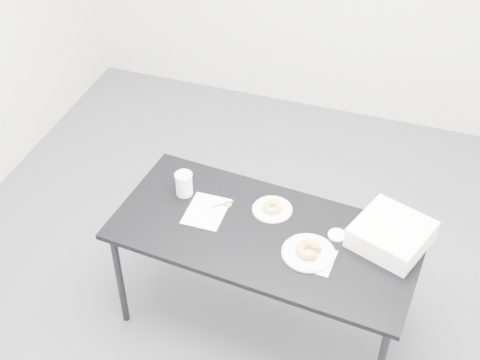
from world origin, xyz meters
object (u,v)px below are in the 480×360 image
(coffee_cup, at_px, (184,184))
(bakery_box, at_px, (391,234))
(donut_near, at_px, (309,249))
(plate_near, at_px, (308,253))
(donut_far, at_px, (272,207))
(scorecard, at_px, (206,211))
(table, at_px, (265,240))
(plate_far, at_px, (272,209))
(pen, at_px, (223,204))

(coffee_cup, bearing_deg, bakery_box, -0.65)
(donut_near, xyz_separation_m, coffee_cup, (-0.73, 0.22, 0.04))
(plate_near, xyz_separation_m, donut_far, (-0.25, 0.24, 0.01))
(plate_near, bearing_deg, scorecard, 167.97)
(table, relative_size, coffee_cup, 12.00)
(scorecard, relative_size, plate_near, 0.96)
(scorecard, xyz_separation_m, bakery_box, (0.93, 0.08, 0.05))
(donut_near, distance_m, plate_far, 0.35)
(table, xyz_separation_m, bakery_box, (0.60, 0.13, 0.11))
(plate_far, height_order, donut_far, donut_far)
(pen, relative_size, bakery_box, 0.35)
(plate_near, height_order, plate_far, plate_near)
(scorecard, xyz_separation_m, donut_far, (0.32, 0.12, 0.02))
(table, bearing_deg, plate_near, -12.29)
(plate_near, relative_size, plate_far, 1.25)
(pen, bearing_deg, donut_near, -65.00)
(donut_far, bearing_deg, plate_near, -43.75)
(scorecard, relative_size, plate_far, 1.20)
(donut_near, bearing_deg, pen, 158.73)
(plate_far, bearing_deg, pen, -169.85)
(pen, height_order, bakery_box, bakery_box)
(scorecard, xyz_separation_m, plate_far, (0.32, 0.12, 0.00))
(plate_far, distance_m, bakery_box, 0.61)
(scorecard, height_order, pen, pen)
(coffee_cup, bearing_deg, scorecard, -30.65)
(donut_near, height_order, plate_far, donut_near)
(plate_far, bearing_deg, donut_near, -43.75)
(donut_near, bearing_deg, scorecard, 167.97)
(donut_near, bearing_deg, plate_far, 136.25)
(coffee_cup, xyz_separation_m, bakery_box, (1.09, -0.01, -0.01))
(scorecard, relative_size, pen, 2.15)
(scorecard, relative_size, bakery_box, 0.74)
(donut_near, distance_m, donut_far, 0.35)
(pen, xyz_separation_m, bakery_box, (0.86, 0.01, 0.05))
(coffee_cup, bearing_deg, plate_far, 3.14)
(scorecard, distance_m, pen, 0.10)
(donut_near, xyz_separation_m, bakery_box, (0.36, 0.20, 0.03))
(table, relative_size, bakery_box, 4.74)
(plate_near, height_order, coffee_cup, coffee_cup)
(donut_far, relative_size, bakery_box, 0.29)
(plate_far, bearing_deg, coffee_cup, -176.86)
(bakery_box, bearing_deg, donut_near, -130.29)
(donut_near, relative_size, bakery_box, 0.36)
(scorecard, bearing_deg, plate_far, 19.86)
(pen, height_order, coffee_cup, coffee_cup)
(table, bearing_deg, donut_far, 99.26)
(donut_far, height_order, bakery_box, bakery_box)
(coffee_cup, relative_size, bakery_box, 0.40)
(scorecard, bearing_deg, plate_near, -12.76)
(plate_near, distance_m, donut_far, 0.35)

